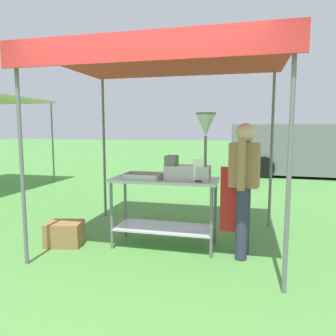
# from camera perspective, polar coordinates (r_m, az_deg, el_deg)

# --- Properties ---
(ground_plane) EXTENTS (70.00, 70.00, 0.00)m
(ground_plane) POSITION_cam_1_polar(r_m,az_deg,el_deg) (9.22, 7.00, -2.74)
(ground_plane) COLOR #519342
(stall_canopy) EXTENTS (3.00, 2.34, 2.45)m
(stall_canopy) POSITION_cam_1_polar(r_m,az_deg,el_deg) (4.27, -0.34, 18.05)
(stall_canopy) COLOR slate
(stall_canopy) RESTS_ON ground
(donut_cart) EXTENTS (1.38, 0.58, 0.91)m
(donut_cart) POSITION_cam_1_polar(r_m,az_deg,el_deg) (4.19, -0.65, -5.27)
(donut_cart) COLOR #B7B7BC
(donut_cart) RESTS_ON ground
(donut_tray) EXTENTS (0.47, 0.34, 0.07)m
(donut_tray) POSITION_cam_1_polar(r_m,az_deg,el_deg) (4.14, -4.48, -1.60)
(donut_tray) COLOR #B7B7BC
(donut_tray) RESTS_ON donut_cart
(donut_fryer) EXTENTS (0.62, 0.28, 0.83)m
(donut_fryer) POSITION_cam_1_polar(r_m,az_deg,el_deg) (4.02, 4.33, 2.10)
(donut_fryer) COLOR #B7B7BC
(donut_fryer) RESTS_ON donut_cart
(menu_sign) EXTENTS (0.13, 0.05, 0.27)m
(menu_sign) POSITION_cam_1_polar(r_m,az_deg,el_deg) (3.89, 5.49, -0.71)
(menu_sign) COLOR black
(menu_sign) RESTS_ON donut_cart
(vendor) EXTENTS (0.46, 0.54, 1.61)m
(vendor) POSITION_cam_1_polar(r_m,az_deg,el_deg) (3.91, 13.27, -2.62)
(vendor) COLOR #2D3347
(vendor) RESTS_ON ground
(supply_crate) EXTENTS (0.52, 0.43, 0.31)m
(supply_crate) POSITION_cam_1_polar(r_m,az_deg,el_deg) (4.57, -17.93, -11.04)
(supply_crate) COLOR olive
(supply_crate) RESTS_ON ground
(van_grey) EXTENTS (5.47, 2.32, 1.69)m
(van_grey) POSITION_cam_1_polar(r_m,az_deg,el_deg) (11.61, 25.09, 3.01)
(van_grey) COLOR slate
(van_grey) RESTS_ON ground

